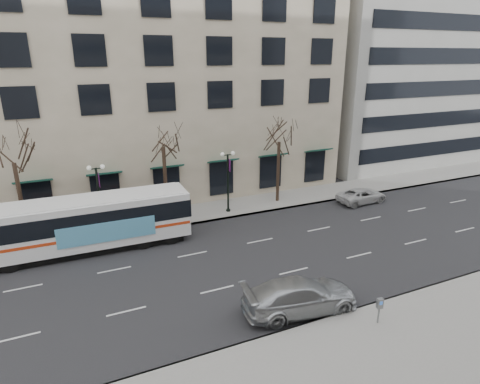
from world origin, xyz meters
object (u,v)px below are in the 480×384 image
white_pickup (362,195)px  tree_far_mid (162,134)px  silver_car (300,296)px  city_bus (89,222)px  lamp_post_left (99,196)px  pay_station (380,305)px  lamp_post_right (228,179)px  tree_far_left (11,149)px  tree_far_right (279,131)px

white_pickup → tree_far_mid: bearing=76.9°
silver_car → city_bus: bearing=44.7°
lamp_post_left → pay_station: size_ratio=3.88×
tree_far_mid → pay_station: (6.02, -17.21, -5.78)m
lamp_post_left → silver_car: 16.38m
lamp_post_right → white_pickup: 12.30m
white_pickup → lamp_post_right: bearing=75.3°
tree_far_mid → white_pickup: (16.82, -3.13, -6.26)m
tree_far_left → silver_car: size_ratio=1.39×
city_bus → pay_station: size_ratio=10.01×
silver_car → pay_station: size_ratio=4.48×
tree_far_left → white_pickup: 27.68m
city_bus → pay_station: city_bus is taller
tree_far_right → white_pickup: tree_far_right is taller
lamp_post_left → lamp_post_right: bearing=0.0°
lamp_post_right → silver_car: size_ratio=0.87×
lamp_post_left → tree_far_right: bearing=2.3°
tree_far_right → city_bus: 16.86m
silver_car → lamp_post_right: bearing=-0.9°
lamp_post_left → pay_station: bearing=-56.5°
tree_far_mid → silver_car: (3.19, -14.64, -6.03)m
tree_far_right → silver_car: bearing=-114.9°
tree_far_left → lamp_post_left: bearing=-6.8°
lamp_post_left → white_pickup: size_ratio=1.13×
tree_far_left → tree_far_right: (20.00, 0.00, -0.28)m
tree_far_right → pay_station: (-3.98, -17.21, -5.30)m
city_bus → white_pickup: size_ratio=2.91×
tree_far_mid → city_bus: 8.31m
city_bus → white_pickup: bearing=0.8°
tree_far_mid → lamp_post_right: size_ratio=1.64×
lamp_post_left → city_bus: bearing=-112.3°
tree_far_mid → lamp_post_right: (5.01, -0.60, -3.96)m
city_bus → silver_car: (9.17, -11.63, -1.11)m
lamp_post_left → silver_car: bearing=-59.8°
tree_far_left → tree_far_mid: (10.00, 0.00, 0.21)m
lamp_post_left → white_pickup: (21.82, -2.53, -2.30)m
city_bus → tree_far_left: bearing=144.3°
city_bus → white_pickup: (22.80, -0.12, -1.34)m
tree_far_mid → pay_station: 19.13m
tree_far_mid → lamp_post_left: tree_far_mid is taller
tree_far_left → city_bus: tree_far_left is taller
tree_far_left → white_pickup: tree_far_left is taller
tree_far_mid → tree_far_right: tree_far_mid is taller
tree_far_left → city_bus: 6.89m
lamp_post_left → silver_car: size_ratio=0.87×
lamp_post_right → white_pickup: size_ratio=1.13×
tree_far_mid → lamp_post_right: tree_far_mid is taller
tree_far_mid → silver_car: size_ratio=1.42×
white_pickup → silver_car: bearing=127.6°
tree_far_mid → lamp_post_left: 6.40m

